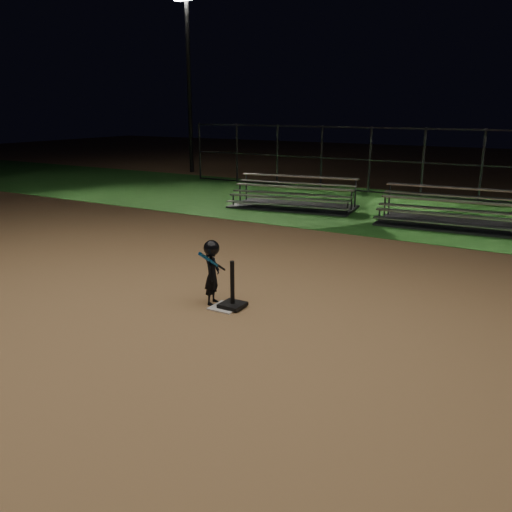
% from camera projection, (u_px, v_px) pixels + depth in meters
% --- Properties ---
extents(ground, '(80.00, 80.00, 0.00)m').
position_uv_depth(ground, '(225.00, 308.00, 8.76)').
color(ground, '#966E44').
rests_on(ground, ground).
extents(grass_strip, '(60.00, 8.00, 0.01)m').
position_uv_depth(grass_strip, '(397.00, 210.00, 17.06)').
color(grass_strip, '#225A1D').
rests_on(grass_strip, ground).
extents(home_plate, '(0.45, 0.45, 0.02)m').
position_uv_depth(home_plate, '(225.00, 307.00, 8.76)').
color(home_plate, beige).
rests_on(home_plate, ground).
extents(batting_tee, '(0.38, 0.38, 0.78)m').
position_uv_depth(batting_tee, '(233.00, 298.00, 8.72)').
color(batting_tee, black).
rests_on(batting_tee, home_plate).
extents(child_batter, '(0.39, 0.60, 1.10)m').
position_uv_depth(child_batter, '(212.00, 270.00, 8.81)').
color(child_batter, black).
rests_on(child_batter, ground).
extents(bleacher_left, '(4.24, 2.50, 0.98)m').
position_uv_depth(bleacher_left, '(293.00, 202.00, 17.41)').
color(bleacher_left, '#B8B9BD').
rests_on(bleacher_left, ground).
extents(bleacher_right, '(4.24, 2.27, 1.01)m').
position_uv_depth(bleacher_right, '(455.00, 219.00, 14.68)').
color(bleacher_right, '#A8A8AC').
rests_on(bleacher_right, ground).
extents(backstop_fence, '(20.08, 0.08, 2.50)m').
position_uv_depth(backstop_fence, '(423.00, 163.00, 19.22)').
color(backstop_fence, '#38383D').
rests_on(backstop_fence, ground).
extents(light_pole_left, '(0.90, 0.53, 8.30)m').
position_uv_depth(light_pole_left, '(188.00, 70.00, 25.67)').
color(light_pole_left, '#2D2D30').
rests_on(light_pole_left, ground).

